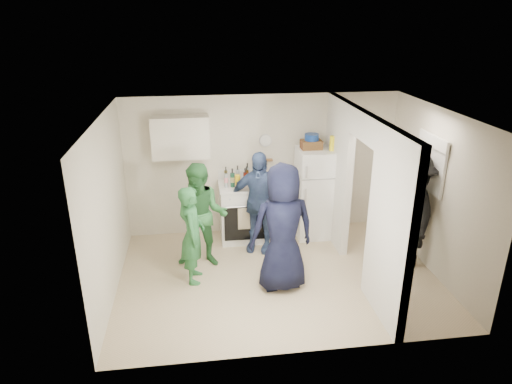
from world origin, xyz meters
The scene contains 36 objects.
floor centered at (0.00, 0.00, 0.00)m, with size 4.80×4.80×0.00m, color #CDB691.
wall_back centered at (0.00, 1.70, 1.25)m, with size 4.80×4.80×0.00m, color silver.
wall_front centered at (0.00, -1.70, 1.25)m, with size 4.80×4.80×0.00m, color silver.
wall_left centered at (-2.40, 0.00, 1.25)m, with size 3.40×3.40×0.00m, color silver.
wall_right centered at (2.40, 0.00, 1.25)m, with size 3.40×3.40×0.00m, color silver.
ceiling centered at (0.00, 0.00, 2.50)m, with size 4.80×4.80×0.00m, color white.
partition_pier_back centered at (1.20, 1.10, 1.25)m, with size 0.12×1.20×2.50m, color silver.
partition_pier_front centered at (1.20, -1.10, 1.25)m, with size 0.12×1.20×2.50m, color silver.
partition_header centered at (1.20, 0.00, 2.30)m, with size 0.12×1.00×0.40m, color silver.
stove centered at (-0.37, 1.37, 0.51)m, with size 0.86×0.71×1.02m, color white.
upper_cabinet centered at (-1.40, 1.52, 1.85)m, with size 0.95×0.34×0.70m, color silver.
fridge centered at (0.90, 1.34, 0.80)m, with size 0.66×0.64×1.60m, color white.
wicker_basket centered at (0.80, 1.39, 1.68)m, with size 0.35×0.25×0.15m, color brown.
blue_bowl centered at (0.80, 1.39, 1.81)m, with size 0.24×0.24×0.11m, color navy.
yellow_cup_stack_top centered at (1.12, 1.24, 1.73)m, with size 0.09×0.09×0.25m, color yellow.
wall_clock centered at (0.05, 1.68, 1.70)m, with size 0.22×0.22×0.03m, color white.
spice_shelf centered at (0.00, 1.65, 1.35)m, with size 0.35×0.08×0.03m, color olive.
nook_window centered at (2.38, 0.20, 1.65)m, with size 0.03×0.70×0.80m, color black.
nook_window_frame centered at (2.36, 0.20, 1.65)m, with size 0.04×0.76×0.86m, color white.
nook_valance centered at (2.34, 0.20, 2.00)m, with size 0.04×0.82×0.18m, color white.
yellow_cup_stack_stove centered at (-0.49, 1.15, 1.14)m, with size 0.09×0.09×0.25m, color gold.
red_cup centered at (-0.15, 1.17, 1.08)m, with size 0.09×0.09×0.12m, color red.
person_green_left centered at (-1.26, 0.09, 0.75)m, with size 0.55×0.36×1.50m, color #307841.
person_green_center centered at (-1.12, 0.52, 0.84)m, with size 0.82×0.64×1.68m, color #337438.
person_denim centered at (-0.18, 0.92, 0.86)m, with size 1.01×0.42×1.73m, color #3D5D86.
person_navy centered at (0.00, -0.26, 0.94)m, with size 0.92×0.60×1.89m, color black.
person_nook centered at (2.09, 0.13, 0.92)m, with size 1.19×0.69×1.85m, color black.
bottle_a centered at (-0.66, 1.50, 1.16)m, with size 0.06×0.06×0.29m, color olive.
bottle_b centered at (-0.57, 1.27, 1.18)m, with size 0.08×0.08×0.32m, color #16422D.
bottle_c centered at (-0.46, 1.51, 1.17)m, with size 0.06×0.06×0.30m, color #A2AAAF.
bottle_d centered at (-0.35, 1.31, 1.18)m, with size 0.06×0.06×0.31m, color #5F1910.
bottle_e centered at (-0.28, 1.56, 1.18)m, with size 0.06×0.06×0.32m, color silver.
bottle_f centered at (-0.18, 1.39, 1.18)m, with size 0.07×0.07×0.32m, color #13351A.
bottle_g centered at (-0.13, 1.50, 1.18)m, with size 0.07×0.07×0.31m, color olive.
bottle_h centered at (-0.68, 1.27, 1.18)m, with size 0.06×0.06×0.32m, color #989EA3.
bottle_i centered at (-0.31, 1.46, 1.17)m, with size 0.06×0.06×0.30m, color #4C2E0D.
Camera 1 is at (-1.14, -5.95, 3.76)m, focal length 32.00 mm.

